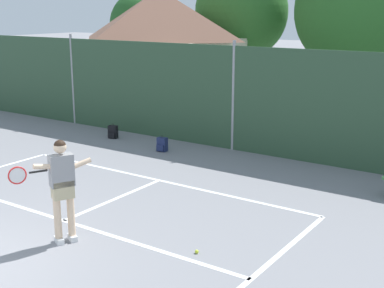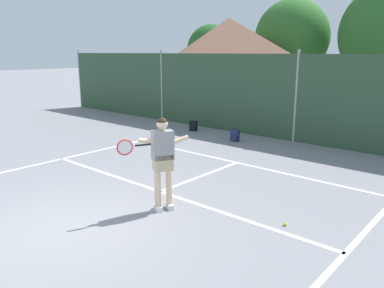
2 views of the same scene
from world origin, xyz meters
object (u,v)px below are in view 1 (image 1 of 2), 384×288
tennis_player (61,182)px  tennis_ball (197,252)px  backpack_navy (162,145)px  backpack_black (113,132)px

tennis_player → tennis_ball: size_ratio=28.10×
tennis_ball → backpack_navy: size_ratio=0.14×
tennis_player → tennis_ball: tennis_player is taller
tennis_player → backpack_navy: tennis_player is taller
tennis_player → backpack_black: tennis_player is taller
backpack_black → backpack_navy: 2.29m
backpack_black → backpack_navy: same height
tennis_player → backpack_black: 7.79m
backpack_black → backpack_navy: size_ratio=1.00×
backpack_navy → backpack_black: bearing=170.1°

